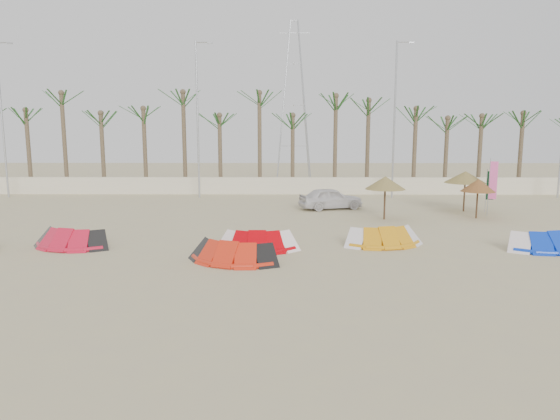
{
  "coord_description": "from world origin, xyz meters",
  "views": [
    {
      "loc": [
        0.2,
        -16.0,
        4.78
      ],
      "look_at": [
        0.0,
        6.0,
        1.3
      ],
      "focal_mm": 32.0,
      "sensor_mm": 36.0,
      "label": 1
    }
  ],
  "objects_px": {
    "kite_orange": "(383,235)",
    "parasol_left": "(385,183)",
    "kite_blue": "(547,238)",
    "car": "(331,198)",
    "parasol_right": "(465,177)",
    "kite_red_mid": "(233,250)",
    "kite_red_right": "(258,239)",
    "kite_red_left": "(73,236)",
    "parasol_mid": "(478,185)"
  },
  "relations": [
    {
      "from": "parasol_mid",
      "to": "car",
      "type": "xyz_separation_m",
      "value": [
        -7.78,
        3.26,
        -1.17
      ]
    },
    {
      "from": "kite_red_mid",
      "to": "parasol_mid",
      "type": "relative_size",
      "value": 1.73
    },
    {
      "from": "kite_red_left",
      "to": "car",
      "type": "bearing_deg",
      "value": 41.07
    },
    {
      "from": "kite_orange",
      "to": "kite_red_mid",
      "type": "bearing_deg",
      "value": -155.65
    },
    {
      "from": "kite_red_right",
      "to": "parasol_right",
      "type": "relative_size",
      "value": 1.32
    },
    {
      "from": "kite_red_left",
      "to": "kite_red_right",
      "type": "relative_size",
      "value": 1.11
    },
    {
      "from": "kite_red_left",
      "to": "kite_orange",
      "type": "distance_m",
      "value": 13.09
    },
    {
      "from": "kite_red_right",
      "to": "kite_blue",
      "type": "height_order",
      "value": "same"
    },
    {
      "from": "kite_red_mid",
      "to": "parasol_left",
      "type": "bearing_deg",
      "value": 50.27
    },
    {
      "from": "kite_orange",
      "to": "parasol_left",
      "type": "bearing_deg",
      "value": 78.26
    },
    {
      "from": "kite_red_mid",
      "to": "kite_orange",
      "type": "height_order",
      "value": "same"
    },
    {
      "from": "kite_red_right",
      "to": "car",
      "type": "relative_size",
      "value": 0.82
    },
    {
      "from": "kite_red_left",
      "to": "kite_red_right",
      "type": "distance_m",
      "value": 7.8
    },
    {
      "from": "kite_red_mid",
      "to": "parasol_left",
      "type": "distance_m",
      "value": 11.68
    },
    {
      "from": "kite_red_mid",
      "to": "kite_blue",
      "type": "relative_size",
      "value": 1.0
    },
    {
      "from": "kite_red_left",
      "to": "parasol_right",
      "type": "bearing_deg",
      "value": 25.51
    },
    {
      "from": "parasol_left",
      "to": "kite_blue",
      "type": "bearing_deg",
      "value": -52.18
    },
    {
      "from": "car",
      "to": "kite_red_left",
      "type": "bearing_deg",
      "value": 113.84
    },
    {
      "from": "kite_red_mid",
      "to": "car",
      "type": "bearing_deg",
      "value": 69.06
    },
    {
      "from": "kite_red_mid",
      "to": "parasol_mid",
      "type": "xyz_separation_m",
      "value": [
        12.57,
        9.26,
        1.41
      ]
    },
    {
      "from": "kite_red_left",
      "to": "parasol_left",
      "type": "relative_size",
      "value": 1.52
    },
    {
      "from": "kite_red_right",
      "to": "parasol_left",
      "type": "relative_size",
      "value": 1.37
    },
    {
      "from": "kite_red_mid",
      "to": "parasol_mid",
      "type": "bearing_deg",
      "value": 36.37
    },
    {
      "from": "parasol_mid",
      "to": "kite_red_mid",
      "type": "bearing_deg",
      "value": -143.63
    },
    {
      "from": "kite_red_mid",
      "to": "kite_red_right",
      "type": "bearing_deg",
      "value": 66.37
    },
    {
      "from": "kite_red_left",
      "to": "kite_red_mid",
      "type": "relative_size",
      "value": 0.95
    },
    {
      "from": "kite_blue",
      "to": "kite_red_mid",
      "type": "bearing_deg",
      "value": -170.83
    },
    {
      "from": "parasol_left",
      "to": "parasol_mid",
      "type": "height_order",
      "value": "parasol_left"
    },
    {
      "from": "kite_blue",
      "to": "kite_red_left",
      "type": "bearing_deg",
      "value": 179.35
    },
    {
      "from": "parasol_right",
      "to": "kite_orange",
      "type": "bearing_deg",
      "value": -126.56
    },
    {
      "from": "kite_blue",
      "to": "car",
      "type": "xyz_separation_m",
      "value": [
        -7.92,
        10.46,
        0.25
      ]
    },
    {
      "from": "kite_red_right",
      "to": "parasol_left",
      "type": "height_order",
      "value": "parasol_left"
    },
    {
      "from": "parasol_mid",
      "to": "car",
      "type": "bearing_deg",
      "value": 157.3
    },
    {
      "from": "kite_blue",
      "to": "parasol_mid",
      "type": "bearing_deg",
      "value": 91.13
    },
    {
      "from": "kite_red_mid",
      "to": "parasol_left",
      "type": "xyz_separation_m",
      "value": [
        7.4,
        8.9,
        1.59
      ]
    },
    {
      "from": "kite_red_mid",
      "to": "parasol_mid",
      "type": "height_order",
      "value": "parasol_mid"
    },
    {
      "from": "parasol_right",
      "to": "parasol_mid",
      "type": "bearing_deg",
      "value": -93.63
    },
    {
      "from": "kite_red_mid",
      "to": "kite_red_right",
      "type": "xyz_separation_m",
      "value": [
        0.83,
        1.91,
        -0.0
      ]
    },
    {
      "from": "kite_red_left",
      "to": "parasol_mid",
      "type": "xyz_separation_m",
      "value": [
        19.53,
        6.98,
        1.42
      ]
    },
    {
      "from": "kite_red_right",
      "to": "parasol_right",
      "type": "xyz_separation_m",
      "value": [
        11.89,
        9.76,
        1.66
      ]
    },
    {
      "from": "kite_blue",
      "to": "car",
      "type": "height_order",
      "value": "car"
    },
    {
      "from": "kite_orange",
      "to": "car",
      "type": "xyz_separation_m",
      "value": [
        -1.34,
        9.74,
        0.25
      ]
    },
    {
      "from": "kite_red_right",
      "to": "kite_orange",
      "type": "bearing_deg",
      "value": 9.29
    },
    {
      "from": "kite_orange",
      "to": "car",
      "type": "relative_size",
      "value": 0.9
    },
    {
      "from": "parasol_right",
      "to": "car",
      "type": "bearing_deg",
      "value": 173.93
    },
    {
      "from": "kite_red_mid",
      "to": "kite_blue",
      "type": "height_order",
      "value": "same"
    },
    {
      "from": "kite_orange",
      "to": "car",
      "type": "bearing_deg",
      "value": 97.81
    },
    {
      "from": "kite_red_right",
      "to": "kite_orange",
      "type": "relative_size",
      "value": 0.92
    },
    {
      "from": "parasol_left",
      "to": "kite_red_right",
      "type": "bearing_deg",
      "value": -133.18
    },
    {
      "from": "kite_blue",
      "to": "parasol_mid",
      "type": "xyz_separation_m",
      "value": [
        -0.14,
        7.21,
        1.41
      ]
    }
  ]
}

